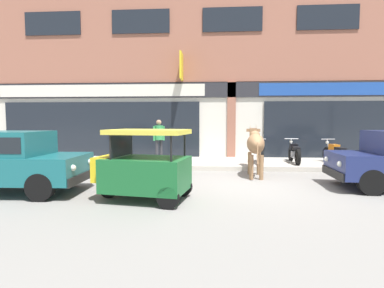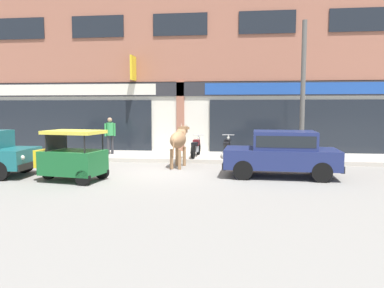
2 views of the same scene
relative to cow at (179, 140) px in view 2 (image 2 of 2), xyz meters
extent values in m
plane|color=gray|center=(-0.50, -1.29, -1.01)|extent=(90.00, 90.00, 0.00)
cube|color=#B7AFA3|center=(-0.50, 2.35, -0.92)|extent=(19.00, 2.87, 0.16)
cube|color=#9E604C|center=(-0.50, 4.06, 5.48)|extent=(23.00, 0.55, 6.98)
cube|color=silver|center=(-0.50, 4.06, 0.69)|extent=(23.00, 0.55, 3.40)
cube|color=#28282D|center=(-0.50, 3.74, 2.04)|extent=(22.08, 0.08, 0.64)
cube|color=black|center=(-6.25, 3.73, 0.34)|extent=(8.74, 0.10, 2.40)
cube|color=silver|center=(-6.25, 3.71, 2.04)|extent=(9.20, 0.05, 0.52)
cube|color=#9E604C|center=(-0.50, 3.76, 0.69)|extent=(0.36, 0.12, 3.40)
cube|color=black|center=(5.25, 3.73, 0.34)|extent=(8.74, 0.10, 2.40)
cube|color=#1E479E|center=(5.25, 3.71, 2.04)|extent=(9.20, 0.05, 0.52)
cube|color=black|center=(-8.32, 3.75, 4.98)|extent=(2.50, 0.06, 1.00)
cube|color=black|center=(-4.41, 3.75, 4.98)|extent=(2.50, 0.06, 1.00)
cube|color=black|center=(-0.50, 3.75, 4.98)|extent=(2.50, 0.06, 1.00)
cube|color=black|center=(3.41, 3.75, 4.98)|extent=(2.50, 0.06, 1.00)
cube|color=black|center=(7.32, 3.75, 4.98)|extent=(2.50, 0.06, 1.00)
cube|color=yellow|center=(-2.61, 3.33, 2.99)|extent=(0.08, 0.80, 1.10)
ellipsoid|color=#936B47|center=(-0.01, -0.10, 0.01)|extent=(0.61, 1.43, 0.60)
sphere|color=#936B47|center=(0.01, 0.18, 0.24)|extent=(0.32, 0.32, 0.32)
cylinder|color=#936B47|center=(-0.12, 0.34, -0.65)|extent=(0.12, 0.12, 0.72)
cylinder|color=#936B47|center=(0.16, 0.32, -0.65)|extent=(0.12, 0.12, 0.72)
cylinder|color=#936B47|center=(-0.18, -0.52, -0.65)|extent=(0.12, 0.12, 0.72)
cylinder|color=#936B47|center=(0.11, -0.54, -0.65)|extent=(0.12, 0.12, 0.72)
cylinder|color=#936B47|center=(0.05, 0.72, 0.16)|extent=(0.27, 0.48, 0.43)
cube|color=#936B47|center=(0.06, 0.98, 0.33)|extent=(0.24, 0.37, 0.26)
cube|color=brown|center=(0.07, 1.16, 0.29)|extent=(0.17, 0.15, 0.14)
cone|color=beige|center=(-0.04, 0.94, 0.51)|extent=(0.06, 0.12, 0.19)
cone|color=beige|center=(0.16, 0.93, 0.51)|extent=(0.06, 0.12, 0.19)
cube|color=#936B47|center=(-0.10, 0.91, 0.39)|extent=(0.14, 0.05, 0.10)
cube|color=#936B47|center=(0.22, 0.89, 0.39)|extent=(0.14, 0.05, 0.10)
cylinder|color=#936B47|center=(-0.05, -0.84, -0.21)|extent=(0.05, 0.17, 0.60)
cylinder|color=black|center=(2.32, -2.23, -0.71)|extent=(0.61, 0.21, 0.60)
cylinder|color=black|center=(2.40, -0.79, -0.71)|extent=(0.61, 0.21, 0.60)
cylinder|color=black|center=(4.62, -2.35, -0.71)|extent=(0.61, 0.21, 0.60)
cylinder|color=black|center=(4.69, -0.91, -0.71)|extent=(0.61, 0.21, 0.60)
cube|color=navy|center=(3.51, -1.57, -0.41)|extent=(3.58, 1.78, 0.60)
cube|color=navy|center=(3.61, -1.58, 0.17)|extent=(1.97, 1.54, 0.56)
cube|color=black|center=(3.61, -1.58, 0.17)|extent=(1.82, 1.55, 0.35)
cube|color=black|center=(1.78, -1.48, -0.63)|extent=(0.20, 1.52, 0.20)
cube|color=black|center=(5.24, -1.66, -0.63)|extent=(0.20, 1.52, 0.20)
sphere|color=silver|center=(1.73, -1.96, -0.33)|extent=(0.14, 0.14, 0.14)
sphere|color=silver|center=(1.78, -1.00, -0.33)|extent=(0.14, 0.14, 0.14)
cube|color=red|center=(5.24, -2.16, -0.31)|extent=(0.04, 0.16, 0.14)
cube|color=red|center=(5.29, -1.16, -0.31)|extent=(0.04, 0.16, 0.14)
cylinder|color=black|center=(-5.00, -1.80, -0.71)|extent=(0.61, 0.20, 0.60)
cube|color=black|center=(-4.40, -2.50, -0.63)|extent=(0.17, 1.52, 0.20)
sphere|color=silver|center=(-4.38, -2.02, -0.33)|extent=(0.14, 0.14, 0.14)
sphere|color=silver|center=(-4.35, -2.98, -0.33)|extent=(0.14, 0.14, 0.14)
cylinder|color=black|center=(-3.60, -2.85, -0.79)|extent=(0.45, 0.19, 0.44)
cylinder|color=black|center=(-2.17, -3.63, -0.79)|extent=(0.45, 0.19, 0.44)
cylinder|color=black|center=(-1.99, -2.61, -0.79)|extent=(0.45, 0.19, 0.44)
cube|color=#19602D|center=(-2.72, -3.01, -0.44)|extent=(1.88, 1.44, 0.70)
cube|color=yellow|center=(-3.60, -2.85, -0.34)|extent=(0.50, 0.92, 0.52)
cylinder|color=black|center=(-3.36, -3.39, 0.19)|extent=(0.04, 0.04, 0.55)
cylinder|color=black|center=(-3.20, -2.42, 0.19)|extent=(0.04, 0.04, 0.55)
cylinder|color=black|center=(-2.10, -3.61, 0.19)|extent=(0.04, 0.04, 0.55)
cylinder|color=black|center=(-1.93, -2.64, 0.19)|extent=(0.04, 0.04, 0.55)
cube|color=#DBCC42|center=(-2.67, -3.02, 0.46)|extent=(1.78, 1.36, 0.10)
cube|color=black|center=(-3.28, -2.91, 0.18)|extent=(0.19, 0.92, 0.50)
cylinder|color=black|center=(0.48, 2.45, -0.56)|extent=(0.14, 0.57, 0.56)
cylinder|color=black|center=(0.40, 1.20, -0.56)|extent=(0.14, 0.57, 0.56)
cube|color=#B2B5BA|center=(0.44, 1.80, -0.52)|extent=(0.22, 0.33, 0.24)
cube|color=maroon|center=(0.45, 1.96, -0.26)|extent=(0.27, 0.42, 0.24)
cube|color=black|center=(0.42, 1.56, -0.28)|extent=(0.25, 0.53, 0.12)
cylinder|color=#B2B5BA|center=(0.48, 2.39, -0.26)|extent=(0.06, 0.27, 0.59)
cylinder|color=#B2B5BA|center=(0.48, 2.43, 0.02)|extent=(0.52, 0.07, 0.03)
sphere|color=silver|center=(0.48, 2.49, -0.10)|extent=(0.12, 0.12, 0.12)
cylinder|color=#B2B5BA|center=(0.30, 1.45, -0.60)|extent=(0.09, 0.48, 0.06)
cylinder|color=black|center=(1.77, 2.64, -0.56)|extent=(0.14, 0.57, 0.56)
cylinder|color=black|center=(1.68, 1.40, -0.56)|extent=(0.14, 0.57, 0.56)
cube|color=#B2B5BA|center=(1.72, 2.00, -0.52)|extent=(0.22, 0.33, 0.24)
cube|color=black|center=(1.73, 2.16, -0.26)|extent=(0.27, 0.41, 0.24)
cube|color=black|center=(1.71, 1.76, -0.28)|extent=(0.25, 0.53, 0.12)
cylinder|color=#B2B5BA|center=(1.76, 2.58, -0.26)|extent=(0.06, 0.27, 0.59)
cylinder|color=#B2B5BA|center=(1.76, 2.62, 0.02)|extent=(0.52, 0.07, 0.03)
sphere|color=silver|center=(1.77, 2.68, -0.10)|extent=(0.12, 0.12, 0.12)
cylinder|color=#B2B5BA|center=(1.59, 1.65, -0.60)|extent=(0.09, 0.48, 0.06)
cylinder|color=black|center=(3.08, 2.46, -0.56)|extent=(0.16, 0.57, 0.56)
cylinder|color=black|center=(3.22, 1.21, -0.56)|extent=(0.16, 0.57, 0.56)
cube|color=#B2B5BA|center=(3.15, 1.82, -0.52)|extent=(0.23, 0.34, 0.24)
cube|color=orange|center=(3.14, 1.97, -0.26)|extent=(0.28, 0.42, 0.24)
cube|color=black|center=(3.18, 1.58, -0.28)|extent=(0.28, 0.54, 0.12)
cylinder|color=#B2B5BA|center=(3.09, 2.40, -0.26)|extent=(0.07, 0.27, 0.59)
cylinder|color=#B2B5BA|center=(3.09, 2.44, 0.02)|extent=(0.52, 0.09, 0.03)
sphere|color=silver|center=(3.08, 2.50, -0.10)|extent=(0.12, 0.12, 0.12)
cylinder|color=#B2B5BA|center=(3.08, 1.45, -0.60)|extent=(0.11, 0.48, 0.06)
cylinder|color=#2D2D33|center=(-3.31, 2.26, -0.43)|extent=(0.11, 0.11, 0.82)
cylinder|color=#2D2D33|center=(-3.45, 2.15, -0.43)|extent=(0.11, 0.11, 0.82)
cylinder|color=#33934C|center=(-3.38, 2.20, 0.26)|extent=(0.32, 0.32, 0.56)
cylinder|color=#33934C|center=(-3.22, 2.34, 0.23)|extent=(0.08, 0.08, 0.56)
cylinder|color=#33934C|center=(-3.54, 2.07, 0.23)|extent=(0.08, 0.08, 0.56)
sphere|color=tan|center=(-3.38, 2.20, 0.66)|extent=(0.20, 0.20, 0.20)
cylinder|color=#595651|center=(4.61, 1.21, 1.81)|extent=(0.18, 0.18, 5.30)
camera|label=1|loc=(-1.32, -9.25, 0.67)|focal=28.00mm
camera|label=2|loc=(2.11, -13.57, 1.18)|focal=35.00mm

